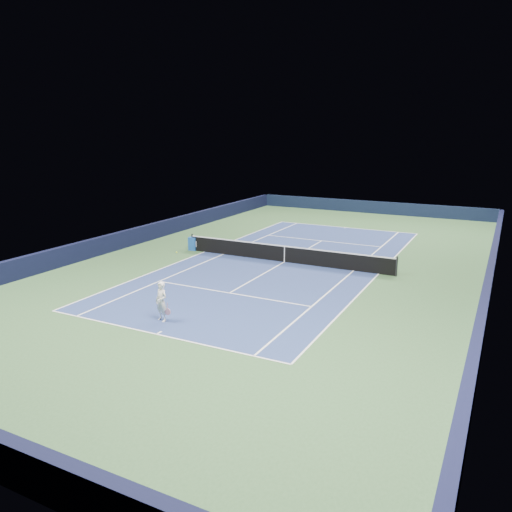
% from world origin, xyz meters
% --- Properties ---
extents(ground, '(40.00, 40.00, 0.00)m').
position_xyz_m(ground, '(0.00, 0.00, 0.00)').
color(ground, '#31542E').
rests_on(ground, ground).
extents(wall_far, '(22.00, 0.35, 1.10)m').
position_xyz_m(wall_far, '(0.00, 19.82, 0.55)').
color(wall_far, '#101932').
rests_on(wall_far, ground).
extents(wall_right, '(0.35, 40.00, 1.10)m').
position_xyz_m(wall_right, '(10.82, 0.00, 0.55)').
color(wall_right, black).
rests_on(wall_right, ground).
extents(wall_left, '(0.35, 40.00, 1.10)m').
position_xyz_m(wall_left, '(-10.82, 0.00, 0.55)').
color(wall_left, black).
rests_on(wall_left, ground).
extents(court_surface, '(10.97, 23.77, 0.01)m').
position_xyz_m(court_surface, '(0.00, 0.00, 0.00)').
color(court_surface, navy).
rests_on(court_surface, ground).
extents(baseline_far, '(10.97, 0.08, 0.00)m').
position_xyz_m(baseline_far, '(0.00, 11.88, 0.01)').
color(baseline_far, white).
rests_on(baseline_far, ground).
extents(baseline_near, '(10.97, 0.08, 0.00)m').
position_xyz_m(baseline_near, '(0.00, -11.88, 0.01)').
color(baseline_near, white).
rests_on(baseline_near, ground).
extents(sideline_doubles_right, '(0.08, 23.77, 0.00)m').
position_xyz_m(sideline_doubles_right, '(5.49, 0.00, 0.01)').
color(sideline_doubles_right, white).
rests_on(sideline_doubles_right, ground).
extents(sideline_doubles_left, '(0.08, 23.77, 0.00)m').
position_xyz_m(sideline_doubles_left, '(-5.49, 0.00, 0.01)').
color(sideline_doubles_left, white).
rests_on(sideline_doubles_left, ground).
extents(sideline_singles_right, '(0.08, 23.77, 0.00)m').
position_xyz_m(sideline_singles_right, '(4.12, 0.00, 0.01)').
color(sideline_singles_right, white).
rests_on(sideline_singles_right, ground).
extents(sideline_singles_left, '(0.08, 23.77, 0.00)m').
position_xyz_m(sideline_singles_left, '(-4.12, 0.00, 0.01)').
color(sideline_singles_left, white).
rests_on(sideline_singles_left, ground).
extents(service_line_far, '(8.23, 0.08, 0.00)m').
position_xyz_m(service_line_far, '(0.00, 6.40, 0.01)').
color(service_line_far, white).
rests_on(service_line_far, ground).
extents(service_line_near, '(8.23, 0.08, 0.00)m').
position_xyz_m(service_line_near, '(0.00, -6.40, 0.01)').
color(service_line_near, white).
rests_on(service_line_near, ground).
extents(center_service_line, '(0.08, 12.80, 0.00)m').
position_xyz_m(center_service_line, '(0.00, 0.00, 0.01)').
color(center_service_line, white).
rests_on(center_service_line, ground).
extents(center_mark_far, '(0.08, 0.30, 0.00)m').
position_xyz_m(center_mark_far, '(0.00, 11.73, 0.01)').
color(center_mark_far, white).
rests_on(center_mark_far, ground).
extents(center_mark_near, '(0.08, 0.30, 0.00)m').
position_xyz_m(center_mark_near, '(0.00, -11.73, 0.01)').
color(center_mark_near, white).
rests_on(center_mark_near, ground).
extents(tennis_net, '(12.90, 0.10, 1.07)m').
position_xyz_m(tennis_net, '(0.00, 0.00, 0.50)').
color(tennis_net, black).
rests_on(tennis_net, ground).
extents(sponsor_cube, '(0.59, 0.48, 0.84)m').
position_xyz_m(sponsor_cube, '(-6.40, 0.11, 0.42)').
color(sponsor_cube, '#1B4FA5').
rests_on(sponsor_cube, ground).
extents(tennis_player, '(0.80, 1.30, 2.66)m').
position_xyz_m(tennis_player, '(-0.65, -10.67, 0.81)').
color(tennis_player, white).
rests_on(tennis_player, ground).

